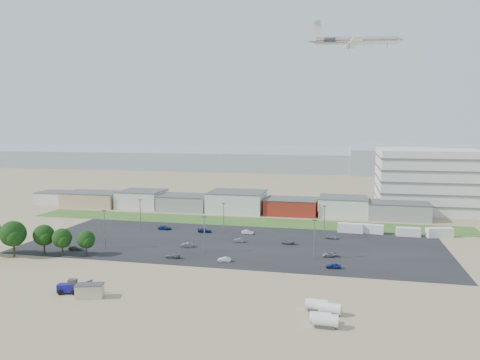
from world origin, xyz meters
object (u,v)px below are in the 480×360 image
(parked_car_9, at_px, (165,228))
(parked_car_10, at_px, (76,248))
(parked_car_0, at_px, (330,255))
(parked_car_8, at_px, (332,237))
(parked_car_13, at_px, (224,259))
(parked_car_6, at_px, (205,230))
(telehandler, at_px, (69,286))
(box_trailer_a, at_px, (350,228))
(parked_car_3, at_px, (173,256))
(portable_shed, at_px, (90,291))
(parked_car_4, at_px, (187,245))
(parked_car_11, at_px, (248,232))
(parked_car_12, at_px, (288,242))
(parked_car_2, at_px, (333,266))
(airliner, at_px, (356,40))
(storage_tank_nw, at_px, (317,305))
(parked_car_7, at_px, (239,240))

(parked_car_9, height_order, parked_car_10, parked_car_9)
(parked_car_0, distance_m, parked_car_8, 20.44)
(parked_car_13, bearing_deg, parked_car_6, -158.35)
(telehandler, xyz_separation_m, box_trailer_a, (56.74, 70.45, -0.00))
(parked_car_3, xyz_separation_m, parked_car_13, (14.01, -0.09, 0.00))
(portable_shed, bearing_deg, parked_car_4, 65.75)
(parked_car_11, distance_m, parked_car_12, 17.55)
(parked_car_2, bearing_deg, telehandler, -65.02)
(parked_car_2, height_order, parked_car_6, parked_car_6)
(parked_car_3, relative_size, parked_car_4, 1.00)
(parked_car_9, bearing_deg, airliner, -39.28)
(portable_shed, relative_size, parked_car_11, 1.44)
(storage_tank_nw, xyz_separation_m, parked_car_4, (-38.93, 39.14, -0.59))
(parked_car_9, relative_size, parked_car_13, 1.31)
(airliner, relative_size, parked_car_9, 9.14)
(box_trailer_a, xyz_separation_m, parked_car_3, (-45.47, -40.98, -0.94))
(parked_car_0, relative_size, parked_car_3, 1.07)
(parked_car_0, xyz_separation_m, parked_car_7, (-26.84, 10.14, -0.02))
(parked_car_8, distance_m, parked_car_10, 75.07)
(box_trailer_a, bearing_deg, airliner, 91.83)
(parked_car_9, height_order, parked_car_11, parked_car_11)
(storage_tank_nw, bearing_deg, parked_car_10, 156.85)
(telehandler, distance_m, box_trailer_a, 90.45)
(airliner, xyz_separation_m, parked_car_6, (-47.05, -62.82, -69.36))
(storage_tank_nw, height_order, parked_car_4, storage_tank_nw)
(parked_car_4, height_order, parked_car_11, same)
(parked_car_10, bearing_deg, parked_car_3, -95.79)
(parked_car_11, bearing_deg, telehandler, 160.85)
(storage_tank_nw, bearing_deg, parked_car_12, 103.02)
(box_trailer_a, bearing_deg, parked_car_10, -149.38)
(airliner, distance_m, parked_car_2, 116.39)
(storage_tank_nw, distance_m, box_trailer_a, 68.83)
(parked_car_0, relative_size, parked_car_9, 0.93)
(parked_car_0, xyz_separation_m, parked_car_13, (-25.98, -10.44, -0.01))
(telehandler, distance_m, parked_car_9, 61.41)
(parked_car_8, bearing_deg, parked_car_4, 117.73)
(portable_shed, relative_size, parked_car_13, 1.62)
(storage_tank_nw, xyz_separation_m, parked_car_6, (-39.63, 58.16, -0.58))
(telehandler, bearing_deg, parked_car_12, 39.53)
(telehandler, height_order, parked_car_13, telehandler)
(box_trailer_a, relative_size, parked_car_4, 2.08)
(parked_car_6, xyz_separation_m, parked_car_13, (14.72, -30.72, -0.09))
(storage_tank_nw, height_order, parked_car_13, storage_tank_nw)
(storage_tank_nw, distance_m, parked_car_12, 50.00)
(telehandler, height_order, parked_car_11, telehandler)
(telehandler, bearing_deg, parked_car_9, 80.55)
(portable_shed, bearing_deg, parked_car_11, 56.38)
(box_trailer_a, height_order, parked_car_11, box_trailer_a)
(parked_car_3, height_order, parked_car_11, parked_car_11)
(storage_tank_nw, bearing_deg, portable_shed, -176.05)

